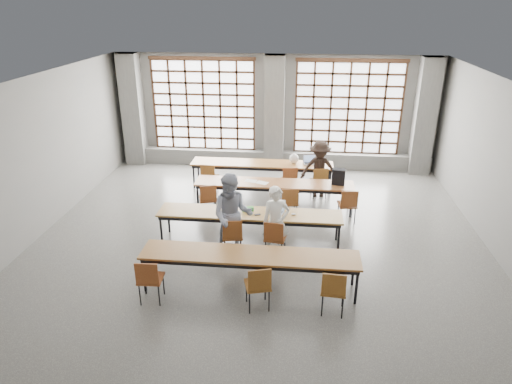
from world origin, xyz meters
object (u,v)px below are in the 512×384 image
Objects in this scene: desk_row_a at (262,165)px; desk_row_b at (274,185)px; backpack at (339,177)px; student_back at (319,169)px; chair_mid_left at (208,197)px; chair_near_right at (334,288)px; chair_near_mid at (258,283)px; chair_mid_right at (348,203)px; mouse at (293,214)px; student_female at (232,215)px; red_pouch at (151,276)px; plastic_bag at (294,158)px; chair_mid_centre at (289,200)px; laptop_back at (310,161)px; chair_near_left at (149,277)px; student_male at (276,222)px; phone at (257,215)px; laptop_front at (276,209)px; chair_back_mid at (290,178)px; green_box at (248,209)px; chair_back_left at (209,175)px; desk_row_c at (250,215)px; chair_back_right at (320,179)px; chair_front_right at (275,236)px; chair_front_left at (232,233)px; desk_row_d at (250,257)px.

desk_row_b is (0.44, -1.46, 0.00)m from desk_row_a.
student_back is at bearing 123.11° from backpack.
chair_mid_left is at bearing -118.53° from desk_row_a.
chair_near_right is 2.20× the size of backpack.
chair_mid_right is at bearing 63.06° from chair_near_mid.
chair_mid_left reaches higher than desk_row_b.
desk_row_a is at bearing 106.59° from mouse.
student_female is 8.94× the size of red_pouch.
student_back reaches higher than plastic_bag.
mouse is (0.12, -1.20, 0.21)m from chair_mid_centre.
laptop_back is 1.68m from backpack.
chair_mid_centre is at bearing 56.75° from chair_near_left.
chair_near_left is at bearing -153.64° from student_male.
laptop_front is at bearing 28.30° from phone.
mouse is (-1.27, -1.20, 0.21)m from chair_mid_right.
phone is (-0.60, -2.74, 0.20)m from chair_back_mid.
laptop_back reaches higher than chair_mid_left.
chair_near_mid is at bearing -105.04° from student_back.
student_male is at bearing -133.96° from chair_mid_right.
chair_near_left is at bearing -120.64° from green_box.
mouse is 0.75× the size of phone.
desk_row_b is 4.55× the size of chair_back_left.
green_box is at bearing 58.45° from red_pouch.
desk_row_c is at bearing 56.68° from red_pouch.
student_back reaches higher than chair_back_right.
chair_mid_left is 4.55m from chair_near_right.
student_female reaches higher than chair_front_right.
chair_near_right is at bearing 0.00° from chair_near_left.
mouse is 2.17m from backpack.
desk_row_c is at bearing 57.64° from chair_near_left.
desk_row_b is 4.55× the size of chair_front_left.
phone is at bearing 36.96° from student_female.
chair_mid_right is at bearing 81.55° from chair_near_right.
desk_row_b is at bearing 64.96° from red_pouch.
desk_row_c is 1.67m from chair_mid_left.
phone is (-1.51, 2.26, 0.20)m from chair_near_right.
chair_near_left is 3.52× the size of green_box.
chair_mid_left is at bearing 134.57° from desk_row_c.
chair_near_mid is at bearing -103.36° from backpack.
desk_row_c is at bearing -106.45° from chair_back_mid.
chair_near_right is 5.75m from plastic_bag.
chair_near_mid reaches higher than desk_row_c.
mouse reaches higher than phone.
chair_front_right reaches higher than desk_row_d.
chair_near_mid is 5.26m from student_back.
student_back reaches higher than chair_back_left.
desk_row_d is 1.87m from mouse.
mouse is (0.54, -1.83, 0.08)m from desk_row_b.
backpack is at bearing 107.11° from chair_mid_right.
chair_mid_right is 1.00× the size of chair_front_left.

